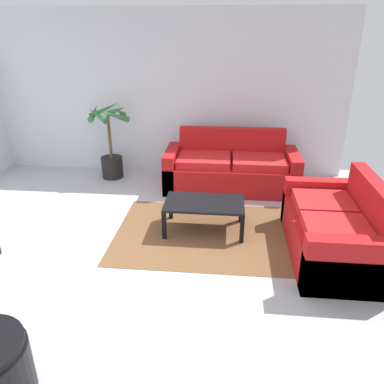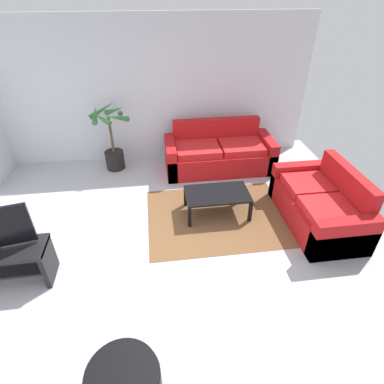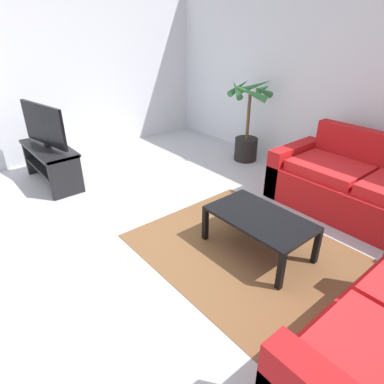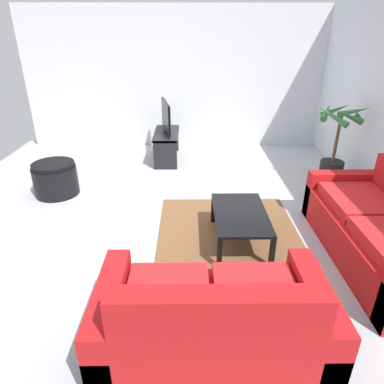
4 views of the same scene
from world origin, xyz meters
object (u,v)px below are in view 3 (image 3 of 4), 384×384
at_px(tv_stand, 51,160).
at_px(tv, 44,125).
at_px(couch_main, 365,192).
at_px(potted_palm, 248,128).
at_px(coffee_table, 260,221).

relative_size(tv_stand, tv, 1.18).
xyz_separation_m(couch_main, potted_palm, (-2.03, 0.27, 0.23)).
height_order(tv, potted_palm, potted_palm).
bearing_deg(coffee_table, tv_stand, -160.78).
distance_m(tv_stand, coffee_table, 3.00).
xyz_separation_m(coffee_table, potted_palm, (-1.70, 1.71, 0.19)).
xyz_separation_m(tv_stand, coffee_table, (2.84, 0.99, 0.00)).
height_order(couch_main, coffee_table, couch_main).
bearing_deg(coffee_table, tv, -160.84).
relative_size(tv, potted_palm, 0.74).
bearing_deg(potted_palm, tv_stand, -112.75).
bearing_deg(tv, tv_stand, -79.24).
distance_m(couch_main, tv, 4.02).
bearing_deg(couch_main, tv, -142.53).
bearing_deg(tv_stand, couch_main, 37.52).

